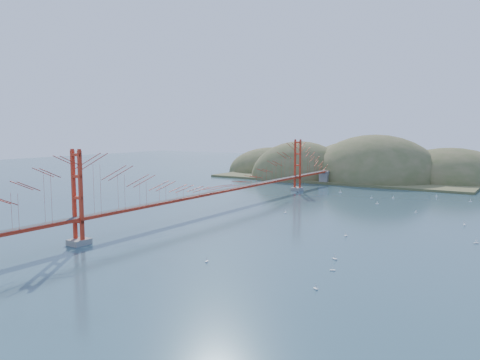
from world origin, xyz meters
The scene contains 18 objects.
ground centered at (0.00, 0.00, 0.00)m, with size 320.00×320.00×0.00m, color #2C4B58.
bridge centered at (0.00, 0.18, 7.01)m, with size 2.20×94.40×12.00m.
far_headlands centered at (2.21, 68.52, 0.00)m, with size 84.00×58.00×25.00m.
sailboat_16 centered at (21.14, 20.77, 0.14)m, with size 0.56×0.52×0.63m.
sailboat_5 centered at (37.77, 8.27, 0.16)m, with size 0.55×0.63×0.72m.
sailboat_8 centered at (35.48, 33.33, 0.14)m, with size 0.53×0.53×0.59m.
sailboat_14 centered at (25.68, -7.95, 0.15)m, with size 0.48×0.58×0.68m.
sailboat_10 centered at (17.55, -27.44, 0.14)m, with size 0.48×0.54×0.61m.
sailboat_1 centered at (29.39, 15.35, 0.13)m, with size 0.52×0.52×0.56m.
sailboat_13 centered at (29.94, -23.06, 0.14)m, with size 0.57×0.57×0.63m.
sailboat_2 centered at (28.60, -19.12, 0.15)m, with size 0.62×0.60×0.70m.
sailboat_6 centered at (30.74, -28.97, 0.14)m, with size 0.53×0.53×0.58m.
sailboat_15 centered at (28.86, 35.89, 0.15)m, with size 0.47×0.56×0.65m.
sailboat_3 centered at (18.07, 27.35, 0.14)m, with size 0.54×0.48×0.61m.
sailboat_0 centered at (11.05, 3.04, 0.14)m, with size 0.49×0.54×0.61m.
sailboat_7 centered at (21.81, 29.62, 0.14)m, with size 0.55×0.53×0.61m.
sailboat_12 centered at (9.57, 31.97, 0.16)m, with size 0.63×0.52×0.74m.
sailboat_4 centered at (40.56, -2.94, 0.15)m, with size 0.66×0.66×0.71m.
Camera 1 is at (46.94, -66.05, 14.12)m, focal length 35.00 mm.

